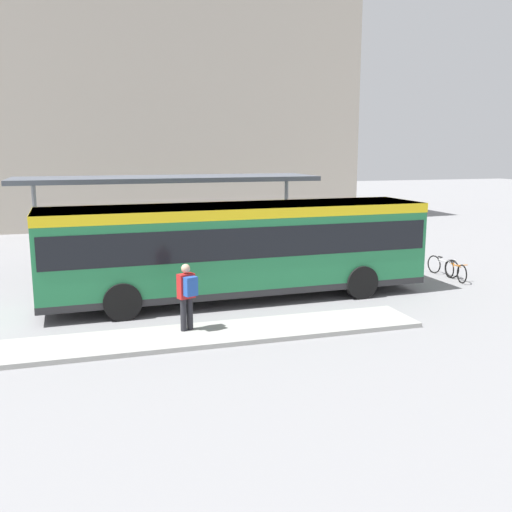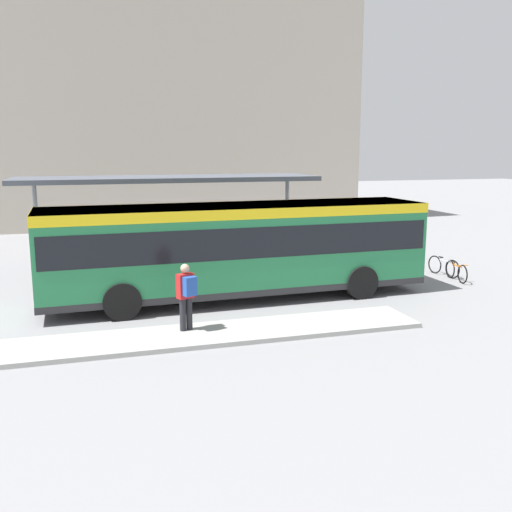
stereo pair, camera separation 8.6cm
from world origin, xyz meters
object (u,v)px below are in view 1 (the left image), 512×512
pedestrian_waiting (187,293)px  bicycle_orange (456,271)px  bicycle_white (443,266)px  potted_planter_near_shelter (124,265)px  potted_planter_far_side (195,259)px  city_bus (238,244)px

pedestrian_waiting → bicycle_orange: bearing=-93.9°
bicycle_orange → bicycle_white: size_ratio=0.98×
potted_planter_near_shelter → potted_planter_far_side: 2.55m
pedestrian_waiting → bicycle_orange: (10.32, 3.29, -0.76)m
bicycle_orange → bicycle_white: 0.83m
city_bus → bicycle_white: 8.37m
city_bus → potted_planter_far_side: (-0.76, 3.23, -1.02)m
city_bus → potted_planter_near_shelter: city_bus is taller
pedestrian_waiting → potted_planter_near_shelter: size_ratio=1.31×
bicycle_orange → potted_planter_near_shelter: 11.79m
pedestrian_waiting → potted_planter_far_side: (1.41, 6.35, -0.38)m
bicycle_orange → bicycle_white: bicycle_white is taller
potted_planter_near_shelter → bicycle_white: bearing=-9.8°
bicycle_white → potted_planter_near_shelter: potted_planter_near_shelter is taller
bicycle_white → pedestrian_waiting: bearing=-76.9°
bicycle_orange → potted_planter_near_shelter: (-11.44, 2.81, 0.34)m
city_bus → potted_planter_near_shelter: bearing=136.5°
bicycle_white → potted_planter_far_side: (-8.95, 2.24, 0.37)m
pedestrian_waiting → potted_planter_far_side: 6.52m
potted_planter_far_side → city_bus: bearing=-76.7°
potted_planter_far_side → potted_planter_near_shelter: bearing=-174.2°
pedestrian_waiting → bicycle_orange: pedestrian_waiting is taller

